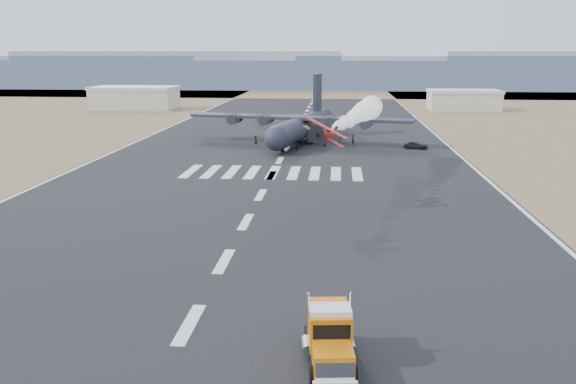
# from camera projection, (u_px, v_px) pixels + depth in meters

# --- Properties ---
(ground) EXTENTS (500.00, 500.00, 0.00)m
(ground) POSITION_uv_depth(u_px,v_px,m) (189.00, 324.00, 38.79)
(ground) COLOR black
(ground) RESTS_ON ground
(scrub_far) EXTENTS (500.00, 80.00, 0.00)m
(scrub_far) POSITION_uv_depth(u_px,v_px,m) (318.00, 92.00, 262.09)
(scrub_far) COLOR brown
(scrub_far) RESTS_ON ground
(runway_markings) EXTENTS (60.00, 260.00, 0.01)m
(runway_markings) POSITION_uv_depth(u_px,v_px,m) (280.00, 160.00, 97.04)
(runway_markings) COLOR silver
(runway_markings) RESTS_ON ground
(ridge_seg_b) EXTENTS (150.00, 50.00, 15.00)m
(ridge_seg_b) POSITION_uv_depth(u_px,v_px,m) (56.00, 71.00, 300.03)
(ridge_seg_b) COLOR #8391A7
(ridge_seg_b) RESTS_ON ground
(ridge_seg_c) EXTENTS (150.00, 50.00, 17.00)m
(ridge_seg_c) POSITION_uv_depth(u_px,v_px,m) (186.00, 69.00, 294.55)
(ridge_seg_c) COLOR #8391A7
(ridge_seg_c) RESTS_ON ground
(ridge_seg_d) EXTENTS (150.00, 50.00, 13.00)m
(ridge_seg_d) POSITION_uv_depth(u_px,v_px,m) (320.00, 74.00, 289.75)
(ridge_seg_d) COLOR #8391A7
(ridge_seg_d) RESTS_ON ground
(ridge_seg_e) EXTENTS (150.00, 50.00, 15.00)m
(ridge_seg_e) POSITION_uv_depth(u_px,v_px,m) (459.00, 72.00, 284.28)
(ridge_seg_e) COLOR #8391A7
(ridge_seg_e) RESTS_ON ground
(hangar_left) EXTENTS (24.50, 14.50, 6.70)m
(hangar_left) POSITION_uv_depth(u_px,v_px,m) (135.00, 98.00, 183.00)
(hangar_left) COLOR #A8A495
(hangar_left) RESTS_ON ground
(hangar_right) EXTENTS (20.50, 12.50, 5.90)m
(hangar_right) POSITION_uv_depth(u_px,v_px,m) (464.00, 100.00, 180.02)
(hangar_right) COLOR #A8A495
(hangar_right) RESTS_ON ground
(semi_truck) EXTENTS (3.08, 7.47, 3.30)m
(semi_truck) POSITION_uv_depth(u_px,v_px,m) (330.00, 335.00, 33.79)
(semi_truck) COLOR black
(semi_truck) RESTS_ON ground
(aerobatic_biplane) EXTENTS (5.14, 5.06, 3.24)m
(aerobatic_biplane) POSITION_uv_depth(u_px,v_px,m) (325.00, 133.00, 66.36)
(aerobatic_biplane) COLOR #AA0B28
(smoke_trail) EXTENTS (8.08, 28.85, 3.44)m
(smoke_trail) POSITION_uv_depth(u_px,v_px,m) (366.00, 111.00, 88.70)
(smoke_trail) COLOR white
(transport_aircraft) EXTENTS (42.74, 34.98, 12.40)m
(transport_aircraft) POSITION_uv_depth(u_px,v_px,m) (302.00, 125.00, 116.58)
(transport_aircraft) COLOR black
(transport_aircraft) RESTS_ON ground
(support_vehicle) EXTENTS (4.67, 3.16, 1.19)m
(support_vehicle) POSITION_uv_depth(u_px,v_px,m) (416.00, 145.00, 108.65)
(support_vehicle) COLOR black
(support_vehicle) RESTS_ON ground
(crew_a) EXTENTS (0.83, 0.80, 1.78)m
(crew_a) POSITION_uv_depth(u_px,v_px,m) (289.00, 140.00, 112.87)
(crew_a) COLOR black
(crew_a) RESTS_ON ground
(crew_b) EXTENTS (0.81, 1.02, 1.82)m
(crew_b) POSITION_uv_depth(u_px,v_px,m) (284.00, 142.00, 110.75)
(crew_b) COLOR black
(crew_b) RESTS_ON ground
(crew_c) EXTENTS (1.10, 0.67, 1.58)m
(crew_c) POSITION_uv_depth(u_px,v_px,m) (303.00, 141.00, 112.18)
(crew_c) COLOR black
(crew_c) RESTS_ON ground
(crew_d) EXTENTS (0.86, 1.19, 1.83)m
(crew_d) POSITION_uv_depth(u_px,v_px,m) (281.00, 145.00, 106.69)
(crew_d) COLOR black
(crew_d) RESTS_ON ground
(crew_e) EXTENTS (0.91, 0.88, 1.60)m
(crew_e) POSITION_uv_depth(u_px,v_px,m) (256.00, 140.00, 114.18)
(crew_e) COLOR black
(crew_e) RESTS_ON ground
(crew_f) EXTENTS (1.35, 1.46, 1.63)m
(crew_f) POSITION_uv_depth(u_px,v_px,m) (292.00, 140.00, 113.59)
(crew_f) COLOR black
(crew_f) RESTS_ON ground
(crew_g) EXTENTS (0.72, 0.81, 1.90)m
(crew_g) POSITION_uv_depth(u_px,v_px,m) (353.00, 140.00, 113.19)
(crew_g) COLOR black
(crew_g) RESTS_ON ground
(crew_h) EXTENTS (0.79, 1.02, 1.85)m
(crew_h) POSITION_uv_depth(u_px,v_px,m) (297.00, 145.00, 106.67)
(crew_h) COLOR black
(crew_h) RESTS_ON ground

